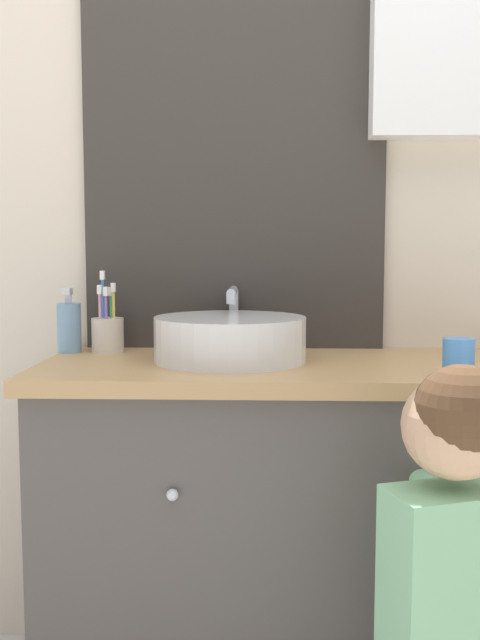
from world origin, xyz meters
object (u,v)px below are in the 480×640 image
Objects in this scene: toothbrush_holder at (108,332)px; child_figure at (451,573)px; sink_basin at (231,338)px; drinking_cup at (458,357)px; soap_dispenser at (69,326)px.

toothbrush_holder reaches higher than child_figure.
drinking_cup is (0.47, -0.18, -0.02)m from sink_basin.
sink_basin is 5.24× the size of drinking_cup.
toothbrush_holder is 2.65× the size of drinking_cup.
child_figure is (0.38, -0.47, -0.33)m from sink_basin.
sink_basin is 0.34m from toothbrush_holder.
soap_dispenser is 0.18× the size of child_figure.
drinking_cup reaches higher than child_figure.
drinking_cup is (0.78, -0.32, -0.01)m from toothbrush_holder.
soap_dispenser is (-0.09, -0.01, 0.01)m from toothbrush_holder.
toothbrush_holder is (-0.31, 0.13, -0.00)m from sink_basin.
child_figure is at bearing -41.07° from toothbrush_holder.
soap_dispenser is at bearing 163.01° from sink_basin.
drinking_cup is (0.87, -0.31, -0.03)m from soap_dispenser.
sink_basin reaches higher than soap_dispenser.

